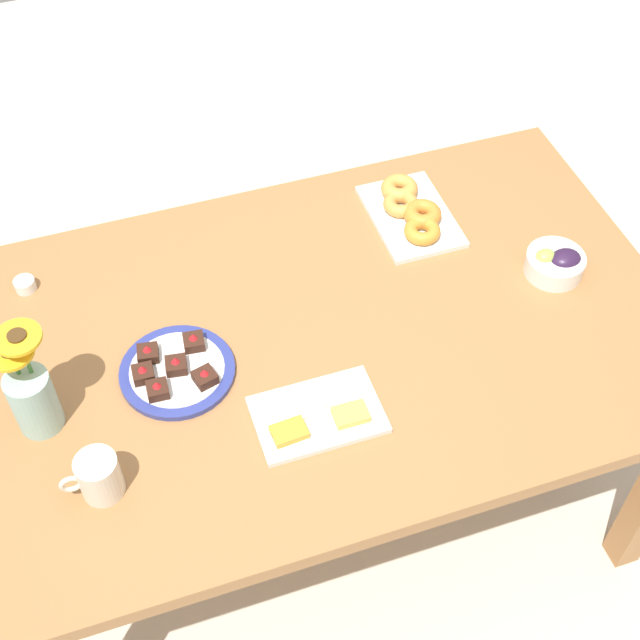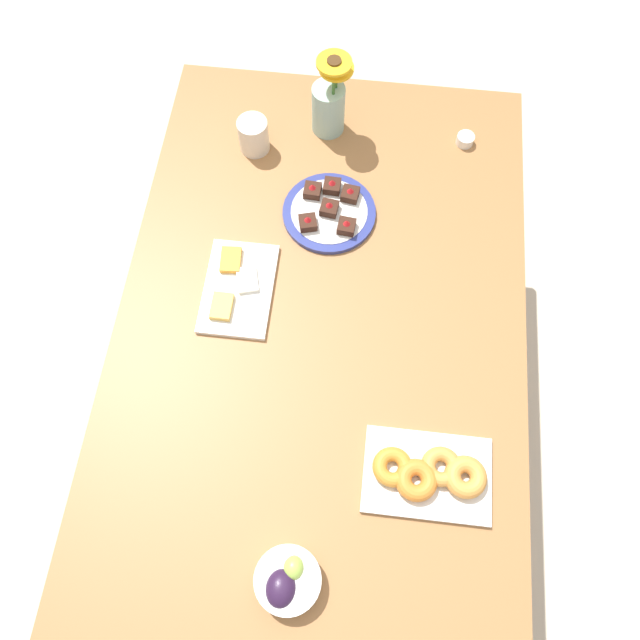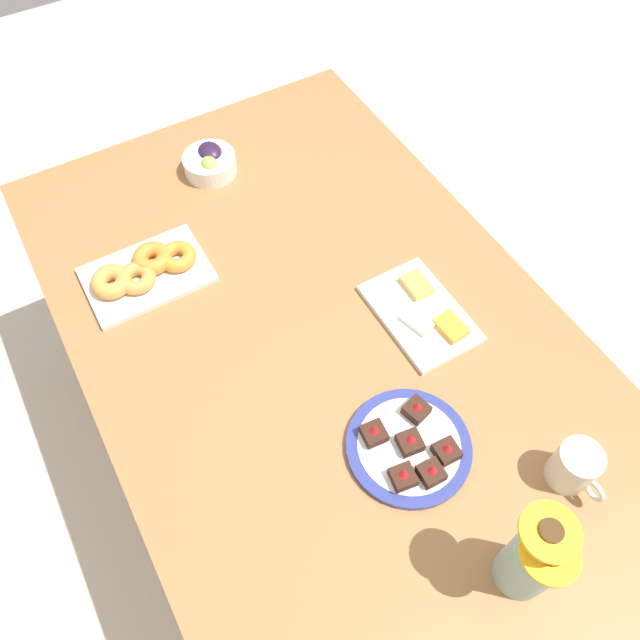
{
  "view_description": "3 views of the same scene",
  "coord_description": "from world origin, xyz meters",
  "px_view_note": "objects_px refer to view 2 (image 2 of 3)",
  "views": [
    {
      "loc": [
        0.4,
        1.19,
        2.26
      ],
      "look_at": [
        0.0,
        0.0,
        0.78
      ],
      "focal_mm": 50.0,
      "sensor_mm": 36.0,
      "label": 1
    },
    {
      "loc": [
        -0.59,
        -0.07,
        2.14
      ],
      "look_at": [
        0.0,
        0.0,
        0.78
      ],
      "focal_mm": 35.0,
      "sensor_mm": 36.0,
      "label": 2
    },
    {
      "loc": [
        0.64,
        -0.37,
        1.89
      ],
      "look_at": [
        0.0,
        0.0,
        0.78
      ],
      "focal_mm": 35.0,
      "sensor_mm": 36.0,
      "label": 3
    }
  ],
  "objects_px": {
    "grape_bowl": "(285,581)",
    "jam_cup_honey": "(465,139)",
    "coffee_mug": "(254,135)",
    "croissant_platter": "(429,474)",
    "dining_table": "(320,340)",
    "cheese_platter": "(237,287)",
    "flower_vase": "(329,104)",
    "dessert_plate": "(329,211)"
  },
  "relations": [
    {
      "from": "dining_table",
      "to": "coffee_mug",
      "type": "distance_m",
      "value": 0.59
    },
    {
      "from": "grape_bowl",
      "to": "cheese_platter",
      "type": "xyz_separation_m",
      "value": [
        0.65,
        0.21,
        -0.02
      ]
    },
    {
      "from": "dining_table",
      "to": "dessert_plate",
      "type": "relative_size",
      "value": 6.51
    },
    {
      "from": "dining_table",
      "to": "grape_bowl",
      "type": "height_order",
      "value": "grape_bowl"
    },
    {
      "from": "croissant_platter",
      "to": "dessert_plate",
      "type": "bearing_deg",
      "value": 23.83
    },
    {
      "from": "grape_bowl",
      "to": "flower_vase",
      "type": "distance_m",
      "value": 1.19
    },
    {
      "from": "dining_table",
      "to": "dessert_plate",
      "type": "bearing_deg",
      "value": 2.22
    },
    {
      "from": "coffee_mug",
      "to": "dessert_plate",
      "type": "height_order",
      "value": "coffee_mug"
    },
    {
      "from": "jam_cup_honey",
      "to": "dining_table",
      "type": "bearing_deg",
      "value": 150.66
    },
    {
      "from": "grape_bowl",
      "to": "croissant_platter",
      "type": "height_order",
      "value": "grape_bowl"
    },
    {
      "from": "cheese_platter",
      "to": "flower_vase",
      "type": "xyz_separation_m",
      "value": [
        0.53,
        -0.17,
        0.08
      ]
    },
    {
      "from": "coffee_mug",
      "to": "jam_cup_honey",
      "type": "xyz_separation_m",
      "value": [
        0.08,
        -0.58,
        -0.04
      ]
    },
    {
      "from": "jam_cup_honey",
      "to": "flower_vase",
      "type": "distance_m",
      "value": 0.39
    },
    {
      "from": "croissant_platter",
      "to": "coffee_mug",
      "type": "bearing_deg",
      "value": 31.35
    },
    {
      "from": "dessert_plate",
      "to": "flower_vase",
      "type": "relative_size",
      "value": 0.95
    },
    {
      "from": "grape_bowl",
      "to": "jam_cup_honey",
      "type": "distance_m",
      "value": 1.23
    },
    {
      "from": "grape_bowl",
      "to": "jam_cup_honey",
      "type": "height_order",
      "value": "grape_bowl"
    },
    {
      "from": "dining_table",
      "to": "croissant_platter",
      "type": "xyz_separation_m",
      "value": [
        -0.33,
        -0.28,
        0.11
      ]
    },
    {
      "from": "croissant_platter",
      "to": "flower_vase",
      "type": "relative_size",
      "value": 1.08
    },
    {
      "from": "dining_table",
      "to": "grape_bowl",
      "type": "distance_m",
      "value": 0.59
    },
    {
      "from": "grape_bowl",
      "to": "dessert_plate",
      "type": "distance_m",
      "value": 0.9
    },
    {
      "from": "croissant_platter",
      "to": "flower_vase",
      "type": "xyz_separation_m",
      "value": [
        0.94,
        0.32,
        0.07
      ]
    },
    {
      "from": "grape_bowl",
      "to": "cheese_platter",
      "type": "bearing_deg",
      "value": 17.89
    },
    {
      "from": "coffee_mug",
      "to": "croissant_platter",
      "type": "height_order",
      "value": "coffee_mug"
    },
    {
      "from": "flower_vase",
      "to": "croissant_platter",
      "type": "bearing_deg",
      "value": -161.11
    },
    {
      "from": "dining_table",
      "to": "cheese_platter",
      "type": "relative_size",
      "value": 6.15
    },
    {
      "from": "cheese_platter",
      "to": "croissant_platter",
      "type": "xyz_separation_m",
      "value": [
        -0.41,
        -0.49,
        0.01
      ]
    },
    {
      "from": "croissant_platter",
      "to": "dining_table",
      "type": "bearing_deg",
      "value": 40.06
    },
    {
      "from": "jam_cup_honey",
      "to": "cheese_platter",
      "type": "bearing_deg",
      "value": 133.34
    },
    {
      "from": "dining_table",
      "to": "jam_cup_honey",
      "type": "distance_m",
      "value": 0.7
    },
    {
      "from": "dining_table",
      "to": "jam_cup_honey",
      "type": "bearing_deg",
      "value": -29.34
    },
    {
      "from": "cheese_platter",
      "to": "dessert_plate",
      "type": "relative_size",
      "value": 1.06
    },
    {
      "from": "dining_table",
      "to": "coffee_mug",
      "type": "xyz_separation_m",
      "value": [
        0.52,
        0.24,
        0.14
      ]
    },
    {
      "from": "dessert_plate",
      "to": "jam_cup_honey",
      "type": "bearing_deg",
      "value": -51.87
    },
    {
      "from": "dessert_plate",
      "to": "flower_vase",
      "type": "bearing_deg",
      "value": 6.49
    },
    {
      "from": "coffee_mug",
      "to": "cheese_platter",
      "type": "bearing_deg",
      "value": -176.79
    },
    {
      "from": "jam_cup_honey",
      "to": "coffee_mug",
      "type": "bearing_deg",
      "value": 97.87
    },
    {
      "from": "cheese_platter",
      "to": "flower_vase",
      "type": "bearing_deg",
      "value": -17.78
    },
    {
      "from": "dining_table",
      "to": "flower_vase",
      "type": "distance_m",
      "value": 0.64
    },
    {
      "from": "coffee_mug",
      "to": "cheese_platter",
      "type": "xyz_separation_m",
      "value": [
        -0.44,
        -0.02,
        -0.04
      ]
    },
    {
      "from": "dining_table",
      "to": "cheese_platter",
      "type": "distance_m",
      "value": 0.25
    },
    {
      "from": "grape_bowl",
      "to": "croissant_platter",
      "type": "xyz_separation_m",
      "value": [
        0.25,
        -0.28,
        -0.01
      ]
    }
  ]
}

